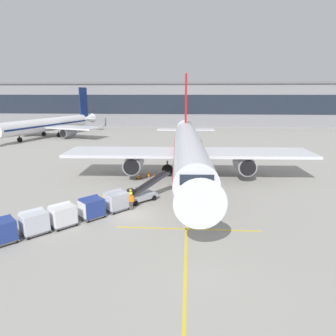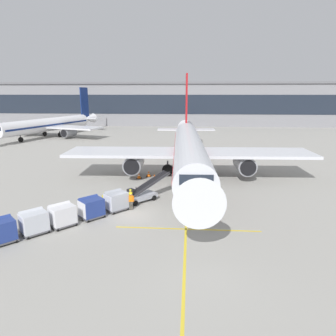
# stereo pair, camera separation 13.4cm
# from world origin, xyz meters

# --- Properties ---
(ground_plane) EXTENTS (600.00, 600.00, 0.00)m
(ground_plane) POSITION_xyz_m (0.00, 0.00, 0.00)
(ground_plane) COLOR #9E9B93
(parked_airplane) EXTENTS (32.07, 41.80, 14.25)m
(parked_airplane) POSITION_xyz_m (5.18, 13.21, 3.81)
(parked_airplane) COLOR silver
(parked_airplane) RESTS_ON ground
(belt_loader) EXTENTS (4.72, 4.75, 2.65)m
(belt_loader) POSITION_xyz_m (0.43, 3.86, 0.82)
(belt_loader) COLOR #A3A8B2
(belt_loader) RESTS_ON ground
(baggage_cart_lead) EXTENTS (2.54, 2.55, 1.91)m
(baggage_cart_lead) POSITION_xyz_m (-1.66, 0.98, 1.00)
(baggage_cart_lead) COLOR #515156
(baggage_cart_lead) RESTS_ON ground
(baggage_cart_second) EXTENTS (2.54, 2.55, 1.91)m
(baggage_cart_second) POSITION_xyz_m (-3.43, -0.95, 1.00)
(baggage_cart_second) COLOR #515156
(baggage_cart_second) RESTS_ON ground
(baggage_cart_third) EXTENTS (2.54, 2.55, 1.91)m
(baggage_cart_third) POSITION_xyz_m (-5.31, -2.82, 1.00)
(baggage_cart_third) COLOR #515156
(baggage_cart_third) RESTS_ON ground
(baggage_cart_fourth) EXTENTS (2.54, 2.55, 1.91)m
(baggage_cart_fourth) POSITION_xyz_m (-6.98, -4.35, 1.00)
(baggage_cart_fourth) COLOR #515156
(baggage_cart_fourth) RESTS_ON ground
(baggage_cart_fifth) EXTENTS (2.54, 2.55, 1.91)m
(baggage_cart_fifth) POSITION_xyz_m (-8.67, -6.06, 1.00)
(baggage_cart_fifth) COLOR #515156
(baggage_cart_fifth) RESTS_ON ground
(ground_crew_by_loader) EXTENTS (0.57, 0.27, 1.74)m
(ground_crew_by_loader) POSITION_xyz_m (-0.24, 1.19, 1.00)
(ground_crew_by_loader) COLOR #514C42
(ground_crew_by_loader) RESTS_ON ground
(ground_crew_by_carts) EXTENTS (0.55, 0.34, 1.74)m
(ground_crew_by_carts) POSITION_xyz_m (-2.78, 1.12, 1.00)
(ground_crew_by_carts) COLOR black
(ground_crew_by_carts) RESTS_ON ground
(ground_crew_marshaller) EXTENTS (0.31, 0.56, 1.74)m
(ground_crew_marshaller) POSITION_xyz_m (-0.48, 2.23, 1.00)
(ground_crew_marshaller) COLOR #333847
(ground_crew_marshaller) RESTS_ON ground
(safety_cone_engine_keepout) EXTENTS (0.69, 0.69, 0.78)m
(safety_cone_engine_keepout) POSITION_xyz_m (0.79, 11.59, 0.38)
(safety_cone_engine_keepout) COLOR black
(safety_cone_engine_keepout) RESTS_ON ground
(safety_cone_wingtip) EXTENTS (0.69, 0.69, 0.78)m
(safety_cone_wingtip) POSITION_xyz_m (-0.17, 13.21, 0.38)
(safety_cone_wingtip) COLOR black
(safety_cone_wingtip) RESTS_ON ground
(safety_cone_nose_mark) EXTENTS (0.66, 0.66, 0.75)m
(safety_cone_nose_mark) POSITION_xyz_m (-1.32, 12.16, 0.36)
(safety_cone_nose_mark) COLOR black
(safety_cone_nose_mark) RESTS_ON ground
(apron_guidance_line_lead_in) EXTENTS (0.20, 110.00, 0.01)m
(apron_guidance_line_lead_in) POSITION_xyz_m (5.07, 12.48, 0.00)
(apron_guidance_line_lead_in) COLOR yellow
(apron_guidance_line_lead_in) RESTS_ON ground
(apron_guidance_line_stop_bar) EXTENTS (12.00, 0.20, 0.01)m
(apron_guidance_line_stop_bar) POSITION_xyz_m (5.20, -2.72, 0.00)
(apron_guidance_line_stop_bar) COLOR yellow
(apron_guidance_line_stop_bar) RESTS_ON ground
(terminal_building) EXTENTS (149.72, 18.49, 14.55)m
(terminal_building) POSITION_xyz_m (-9.76, 85.29, 7.22)
(terminal_building) COLOR gray
(terminal_building) RESTS_ON ground
(distant_airplane) EXTENTS (29.34, 36.81, 12.54)m
(distant_airplane) POSITION_xyz_m (-30.55, 49.39, 3.09)
(distant_airplane) COLOR white
(distant_airplane) RESTS_ON ground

